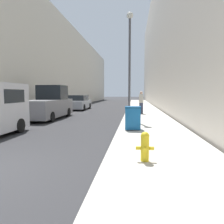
% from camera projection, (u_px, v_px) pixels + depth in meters
% --- Properties ---
extents(sidewalk_right, '(3.19, 60.00, 0.13)m').
position_uv_depth(sidewalk_right, '(143.00, 110.00, 21.93)').
color(sidewalk_right, '#B7B2A8').
rests_on(sidewalk_right, ground).
extents(building_left_glass, '(12.00, 60.00, 10.81)m').
position_uv_depth(building_left_glass, '(33.00, 67.00, 30.95)').
color(building_left_glass, beige).
rests_on(building_left_glass, ground).
extents(building_right_stone, '(12.00, 60.00, 16.99)m').
position_uv_depth(building_right_stone, '(201.00, 41.00, 28.33)').
color(building_right_stone, beige).
rests_on(building_right_stone, ground).
extents(fire_hydrant, '(0.44, 0.33, 0.71)m').
position_uv_depth(fire_hydrant, '(145.00, 146.00, 5.25)').
color(fire_hydrant, yellow).
rests_on(fire_hydrant, sidewalk_right).
extents(trash_bin, '(0.69, 0.70, 1.04)m').
position_uv_depth(trash_bin, '(133.00, 118.00, 9.81)').
color(trash_bin, '#19609E').
rests_on(trash_bin, sidewalk_right).
extents(lamppost, '(0.40, 0.40, 6.55)m').
position_uv_depth(lamppost, '(130.00, 57.00, 13.45)').
color(lamppost, '#4C4C51').
rests_on(lamppost, sidewalk_right).
extents(pickup_truck, '(2.05, 5.42, 2.33)m').
position_uv_depth(pickup_truck, '(49.00, 105.00, 15.23)').
color(pickup_truck, slate).
rests_on(pickup_truck, ground).
extents(parked_sedan_near, '(1.96, 4.67, 1.54)m').
position_uv_depth(parked_sedan_near, '(79.00, 103.00, 23.49)').
color(parked_sedan_near, '#A3A8B2').
rests_on(parked_sedan_near, ground).
extents(pedestrian_on_sidewalk, '(0.36, 0.23, 1.76)m').
position_uv_depth(pedestrian_on_sidewalk, '(141.00, 102.00, 17.37)').
color(pedestrian_on_sidewalk, '#2D3347').
rests_on(pedestrian_on_sidewalk, sidewalk_right).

